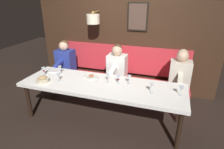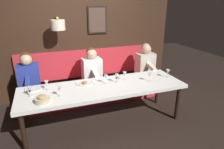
% 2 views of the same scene
% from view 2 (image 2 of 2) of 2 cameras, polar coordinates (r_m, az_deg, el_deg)
% --- Properties ---
extents(ground_plane, '(12.00, 12.00, 0.00)m').
position_cam_2_polar(ground_plane, '(3.84, -2.24, -13.57)').
color(ground_plane, black).
extents(dining_table, '(0.90, 2.87, 0.74)m').
position_cam_2_polar(dining_table, '(3.50, -2.39, -4.27)').
color(dining_table, white).
rests_on(dining_table, ground_plane).
extents(banquette_bench, '(0.52, 3.07, 0.45)m').
position_cam_2_polar(banquette_bench, '(4.47, -5.78, -5.14)').
color(banquette_bench, red).
rests_on(banquette_bench, ground_plane).
extents(back_wall_panel, '(0.59, 4.27, 2.90)m').
position_cam_2_polar(back_wall_panel, '(4.67, -8.11, 10.53)').
color(back_wall_panel, '#382316').
rests_on(back_wall_panel, ground_plane).
extents(diner_nearest, '(0.60, 0.40, 0.79)m').
position_cam_2_polar(diner_nearest, '(4.72, 9.57, 3.70)').
color(diner_nearest, beige).
rests_on(diner_nearest, banquette_bench).
extents(diner_near, '(0.60, 0.40, 0.79)m').
position_cam_2_polar(diner_near, '(4.25, -5.82, 2.06)').
color(diner_near, white).
rests_on(diner_near, banquette_bench).
extents(diner_middle, '(0.60, 0.40, 0.79)m').
position_cam_2_polar(diner_middle, '(4.15, -22.96, 0.06)').
color(diner_middle, '#283893').
rests_on(diner_middle, banquette_bench).
extents(place_setting_0, '(0.24, 0.31, 0.05)m').
position_cam_2_polar(place_setting_0, '(3.59, -7.84, -2.54)').
color(place_setting_0, silver).
rests_on(place_setting_0, dining_table).
extents(place_setting_1, '(0.24, 0.32, 0.01)m').
position_cam_2_polar(place_setting_1, '(3.60, -21.50, -3.92)').
color(place_setting_1, white).
rests_on(place_setting_1, dining_table).
extents(wine_glass_0, '(0.07, 0.07, 0.16)m').
position_cam_2_polar(wine_glass_0, '(3.71, 3.64, 0.05)').
color(wine_glass_0, silver).
rests_on(wine_glass_0, dining_table).
extents(wine_glass_1, '(0.07, 0.07, 0.16)m').
position_cam_2_polar(wine_glass_1, '(3.71, 10.77, -0.24)').
color(wine_glass_1, silver).
rests_on(wine_glass_1, dining_table).
extents(wine_glass_2, '(0.07, 0.07, 0.16)m').
position_cam_2_polar(wine_glass_2, '(3.59, 1.36, -0.60)').
color(wine_glass_2, silver).
rests_on(wine_glass_2, dining_table).
extents(wine_glass_3, '(0.07, 0.07, 0.16)m').
position_cam_2_polar(wine_glass_3, '(3.99, 15.76, 0.78)').
color(wine_glass_3, silver).
rests_on(wine_glass_3, dining_table).
extents(wine_glass_4, '(0.07, 0.07, 0.16)m').
position_cam_2_polar(wine_glass_4, '(3.17, -14.82, -4.21)').
color(wine_glass_4, silver).
rests_on(wine_glass_4, dining_table).
extents(wine_glass_5, '(0.07, 0.07, 0.16)m').
position_cam_2_polar(wine_glass_5, '(3.33, -22.63, -3.99)').
color(wine_glass_5, silver).
rests_on(wine_glass_5, dining_table).
extents(wine_glass_6, '(0.07, 0.07, 0.16)m').
position_cam_2_polar(wine_glass_6, '(3.55, -1.73, -0.86)').
color(wine_glass_6, silver).
rests_on(wine_glass_6, dining_table).
extents(wine_glass_7, '(0.07, 0.07, 0.16)m').
position_cam_2_polar(wine_glass_7, '(3.46, -18.29, -2.46)').
color(wine_glass_7, silver).
rests_on(wine_glass_7, dining_table).
extents(bread_bowl, '(0.22, 0.22, 0.12)m').
position_cam_2_polar(bread_bowl, '(3.10, -19.43, -6.70)').
color(bread_bowl, beige).
rests_on(bread_bowl, dining_table).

